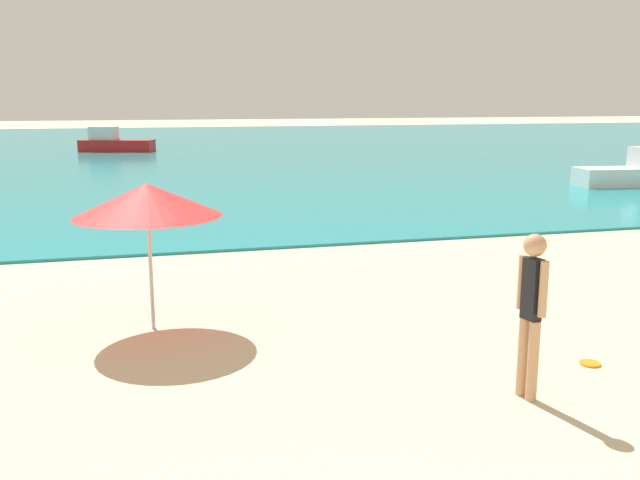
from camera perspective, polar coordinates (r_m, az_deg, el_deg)
water at (r=43.64m, az=-12.51°, el=7.38°), size 160.00×60.00×0.06m
person_standing at (r=7.26m, az=16.89°, el=-5.21°), size 0.23×0.39×1.70m
frisbee at (r=8.68m, az=21.21°, el=-9.39°), size 0.23×0.23×0.03m
boat_near at (r=26.18m, az=24.49°, el=5.07°), size 3.96×1.64×1.31m
boat_far at (r=40.97m, az=-16.49°, el=7.63°), size 4.23×2.47×1.37m
beach_umbrella at (r=9.19m, az=-13.95°, el=3.20°), size 1.90×1.90×1.93m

